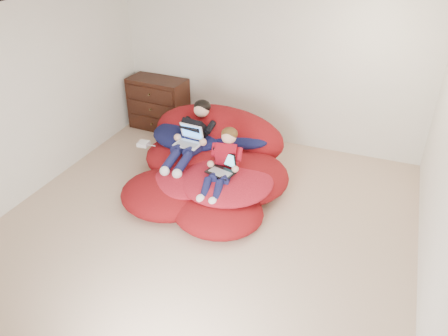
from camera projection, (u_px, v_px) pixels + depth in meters
The scene contains 9 objects.
room_shell at pixel (206, 207), 5.42m from camera, with size 5.10×5.10×2.77m.
dresser at pixel (159, 104), 7.69m from camera, with size 1.04×0.60×0.91m.
beanbag_pile at pixel (211, 162), 6.27m from camera, with size 2.34×2.49×0.93m.
cream_pillow at pixel (200, 114), 6.88m from camera, with size 0.48×0.30×0.30m, color beige.
older_boy at pixel (193, 133), 6.19m from camera, with size 0.38×1.23×0.69m.
younger_boy at pixel (223, 161), 5.60m from camera, with size 0.34×0.92×0.69m.
laptop_white at pixel (189, 139), 6.12m from camera, with size 0.37×0.33×0.26m.
laptop_black at pixel (222, 166), 5.61m from camera, with size 0.40×0.38×0.25m.
power_adapter at pixel (143, 144), 6.45m from camera, with size 0.15×0.15×0.06m, color silver.
Camera 1 is at (1.84, -4.01, 3.41)m, focal length 35.00 mm.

